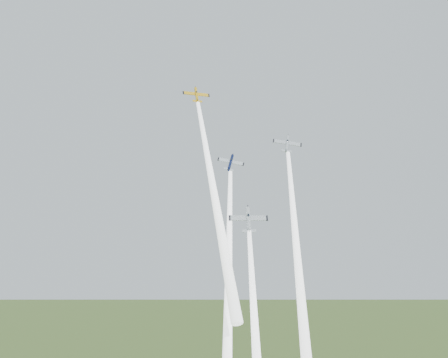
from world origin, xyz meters
TOP-DOWN VIEW (x-y plane):
  - plane_yellow at (-8.52, 3.98)m, footprint 8.21×7.27m
  - smoke_trail_yellow at (-1.08, -13.29)m, footprint 16.34×33.91m
  - plane_navy at (0.48, 2.20)m, footprint 7.45×5.29m
  - smoke_trail_navy at (2.61, -18.26)m, footprint 6.37×39.50m
  - plane_silver_right at (14.36, 4.53)m, footprint 7.76×5.83m
  - smoke_trail_silver_right at (16.63, -14.82)m, footprint 6.64×37.30m
  - plane_silver_low at (5.82, -8.11)m, footprint 9.66×7.43m
  - smoke_trail_silver_low at (8.57, -24.01)m, footprint 7.47×30.54m

SIDE VIEW (x-z plane):
  - smoke_trail_silver_low at x=8.57m, z-range 36.58..80.41m
  - smoke_trail_navy at x=2.61m, z-range 38.24..95.23m
  - smoke_trail_silver_right at x=16.63m, z-range 46.26..100.01m
  - plane_silver_low at x=5.82m, z-range 78.41..86.44m
  - smoke_trail_yellow at x=-1.08m, z-range 61.57..113.32m
  - plane_navy at x=0.48m, z-range 93.58..100.91m
  - plane_silver_right at x=14.36m, z-range 98.21..105.84m
  - plane_yellow at x=-8.52m, z-range 112.03..118.64m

